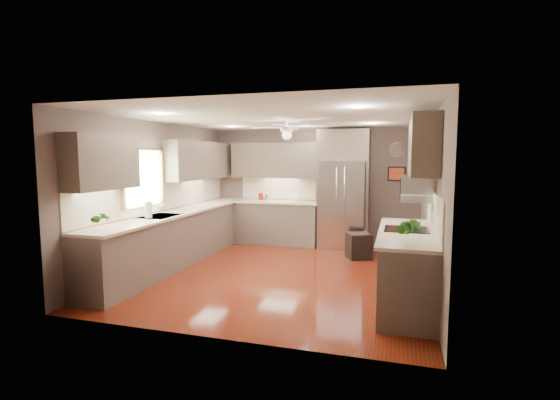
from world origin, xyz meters
The scene contains 26 objects.
floor centered at (0.00, 0.00, 0.00)m, with size 5.00×5.00×0.00m, color #50180A.
ceiling centered at (0.00, 0.00, 2.50)m, with size 5.00×5.00×0.00m, color white.
wall_back centered at (0.00, 2.50, 1.25)m, with size 4.50×4.50×0.00m, color brown.
wall_front centered at (0.00, -2.50, 1.25)m, with size 4.50×4.50×0.00m, color brown.
wall_left centered at (-2.25, 0.00, 1.25)m, with size 5.00×5.00×0.00m, color brown.
wall_right centered at (2.25, 0.00, 1.25)m, with size 5.00×5.00×0.00m, color brown.
canister_a centered at (-1.13, 2.24, 1.02)m, with size 0.10×0.10×0.17m, color maroon.
canister_b centered at (-0.99, 2.19, 1.01)m, with size 0.09×0.09×0.13m, color silver.
soap_bottle centered at (-2.09, -0.18, 1.04)m, with size 0.09×0.09×0.19m, color white.
potted_plant_left centered at (-1.96, -1.86, 1.10)m, with size 0.17×0.12×0.32m, color #1E4F16.
potted_plant_right centered at (1.92, -1.57, 1.11)m, with size 0.19×0.15×0.35m, color #1E4F16.
bowl centered at (-0.32, 2.19, 0.97)m, with size 0.24×0.24×0.06m, color #BFAF8F.
left_run centered at (-1.95, 0.15, 0.48)m, with size 0.65×4.70×1.45m.
back_run centered at (-0.72, 2.20, 0.48)m, with size 1.85×0.65×1.45m.
uppers centered at (-0.74, 0.71, 1.87)m, with size 4.50×4.70×0.95m.
window centered at (-2.22, -0.50, 1.55)m, with size 0.05×1.12×0.92m.
sink centered at (-1.93, -0.50, 0.91)m, with size 0.50×0.70×0.32m.
refrigerator centered at (0.70, 2.16, 1.19)m, with size 1.06×0.75×2.45m.
right_run centered at (1.93, -0.80, 0.48)m, with size 0.70×2.20×1.45m.
microwave centered at (2.03, -0.55, 1.48)m, with size 0.43×0.55×0.34m.
ceiling_fan centered at (0.00, 0.30, 2.33)m, with size 1.18×1.18×0.32m.
recessed_lights centered at (-0.04, 0.40, 2.49)m, with size 2.84×3.14×0.01m.
wall_clock centered at (1.75, 2.48, 2.05)m, with size 0.30×0.03×0.30m.
framed_print centered at (1.75, 2.48, 1.55)m, with size 0.36×0.03×0.30m.
stool centered at (1.11, 1.35, 0.24)m, with size 0.54×0.54×0.48m.
paper_towel centered at (-1.92, -0.81, 1.08)m, with size 0.11×0.11×0.27m.
Camera 1 is at (1.79, -6.22, 1.89)m, focal length 26.00 mm.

